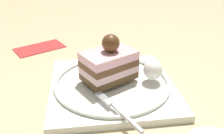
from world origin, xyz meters
name	(u,v)px	position (x,y,z in m)	size (l,w,h in m)	color
ground_plane	(100,89)	(0.00, 0.00, 0.00)	(2.40, 2.40, 0.00)	tan
dessert_plate	(112,85)	(-0.02, 0.01, 0.01)	(0.30, 0.30, 0.02)	white
cake_slice	(109,63)	(-0.02, 0.00, 0.06)	(0.12, 0.09, 0.09)	brown
whipped_cream_dollop	(153,70)	(-0.10, 0.03, 0.04)	(0.04, 0.04, 0.04)	white
fork	(115,110)	(0.01, 0.11, 0.02)	(0.03, 0.13, 0.00)	silver
folded_napkin	(40,48)	(0.09, -0.26, 0.00)	(0.13, 0.07, 0.00)	#B42F2E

